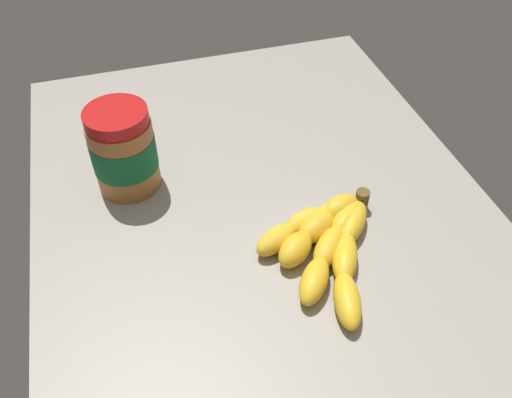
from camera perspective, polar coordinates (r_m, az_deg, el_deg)
The scene contains 3 objects.
ground_plane at distance 76.29cm, azimuth 1.96°, elevation -4.32°, with size 98.53×66.31×3.27cm, color gray.
banana_bunch at distance 72.42cm, azimuth 7.65°, elevation -4.35°, with size 21.33×19.08×3.66cm.
peanut_butter_jar at distance 80.00cm, azimuth -14.07°, elevation 5.10°, with size 9.59×9.59×13.46cm.
Camera 1 is at (-46.86, 16.67, 56.22)cm, focal length 37.20 mm.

